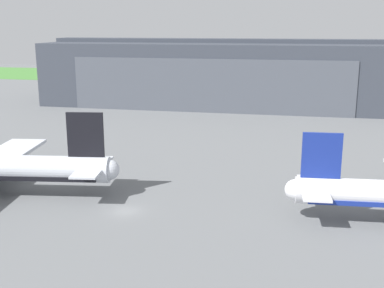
% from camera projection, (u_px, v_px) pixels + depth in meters
% --- Properties ---
extents(ground_plane, '(440.00, 440.00, 0.00)m').
position_uv_depth(ground_plane, '(125.00, 211.00, 65.39)').
color(ground_plane, slate).
extents(grass_field_strip, '(440.00, 56.00, 0.08)m').
position_uv_depth(grass_field_strip, '(248.00, 78.00, 227.18)').
color(grass_field_strip, '#488439').
rests_on(grass_field_strip, ground_plane).
extents(maintenance_hangar, '(105.13, 35.70, 20.13)m').
position_uv_depth(maintenance_hangar, '(218.00, 73.00, 152.72)').
color(maintenance_hangar, '#383D47').
rests_on(maintenance_hangar, ground_plane).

